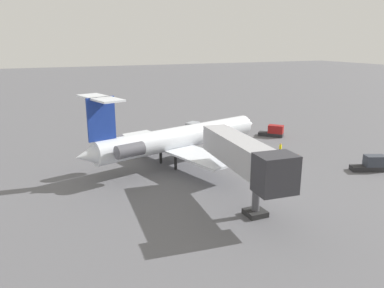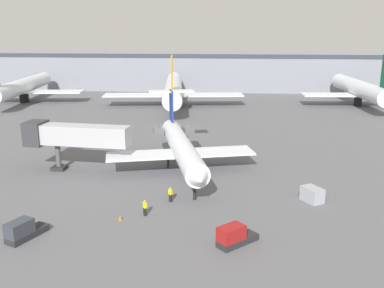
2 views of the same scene
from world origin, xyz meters
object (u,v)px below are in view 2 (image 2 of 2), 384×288
Objects in this scene: regional_jet at (181,146)px; jet_bridge at (70,135)px; ground_crew_marshaller at (170,194)px; traffic_cone_near at (120,218)px; parked_airliner_west_mid at (173,89)px; baggage_tug_lead at (234,236)px; cargo_container_uld at (312,195)px; baggage_tug_trailing at (23,231)px; parked_airliner_centre at (359,89)px; ground_crew_loader at (145,208)px; parked_airliner_west_end at (23,87)px.

regional_jet is 1.88× the size of jet_bridge.
traffic_cone_near is (-4.30, -5.24, -0.58)m from ground_crew_marshaller.
parked_airliner_west_mid reaches higher than traffic_cone_near.
baggage_tug_lead is 13.84m from cargo_container_uld.
cargo_container_uld is 5.16× the size of traffic_cone_near.
baggage_tug_lead reaches higher than cargo_container_uld.
cargo_container_uld is at bearing 22.79° from baggage_tug_trailing.
parked_airliner_centre is at bearing 5.62° from parked_airliner_west_mid.
jet_bridge is 18.09m from ground_crew_marshaller.
regional_jet is 15.21m from ground_crew_loader.
jet_bridge is at bearing 165.40° from cargo_container_uld.
parked_airliner_west_mid reaches higher than parked_airliner_west_end.
parked_airliner_west_mid is at bearing 97.66° from ground_crew_marshaller.
regional_jet is 21.63m from baggage_tug_lead.
baggage_tug_lead is 0.12× the size of parked_airliner_centre.
parked_airliner_west_mid is (6.54, 52.12, -0.52)m from jet_bridge.
baggage_tug_lead reaches higher than traffic_cone_near.
baggage_tug_lead is at bearing -52.58° from parked_airliner_west_end.
parked_airliner_centre is (46.24, 4.55, -0.07)m from parked_airliner_west_mid.
traffic_cone_near is at bearing -86.58° from parked_airliner_west_mid.
cargo_container_uld is (30.44, -7.93, -4.08)m from jet_bridge.
traffic_cone_near is at bearing -120.60° from parked_airliner_centre.
parked_airliner_centre is (52.78, 56.67, -0.58)m from jet_bridge.
jet_bridge is 31.72m from cargo_container_uld.
regional_jet is 24.22m from baggage_tug_trailing.
baggage_tug_lead is 12.03m from traffic_cone_near.
traffic_cone_near is (-11.33, 4.01, -0.56)m from baggage_tug_lead.
baggage_tug_trailing reaches higher than ground_crew_marshaller.
baggage_tug_trailing reaches higher than traffic_cone_near.
traffic_cone_near is at bearing -129.36° from ground_crew_marshaller.
ground_crew_marshaller is 0.05× the size of parked_airliner_centre.
ground_crew_marshaller is at bearing -32.72° from jet_bridge.
ground_crew_marshaller is at bearing -174.14° from cargo_container_uld.
baggage_tug_trailing is at bearing -119.45° from regional_jet.
parked_airliner_centre is at bearing 59.40° from traffic_cone_near.
ground_crew_loader is 0.60× the size of cargo_container_uld.
baggage_tug_trailing is 9.09m from traffic_cone_near.
jet_bridge is 63.46m from parked_airliner_west_end.
regional_jet is 51.34m from parked_airliner_west_mid.
baggage_tug_lead is 7.04× the size of traffic_cone_near.
ground_crew_loader is at bearing -97.20° from regional_jet.
parked_airliner_centre is at bearing 1.91° from parked_airliner_west_end.
cargo_container_uld reaches higher than traffic_cone_near.
baggage_tug_lead and baggage_tug_trailing have the same top height.
baggage_tug_trailing is at bearing -157.21° from cargo_container_uld.
parked_airliner_west_mid is at bearing 95.43° from ground_crew_loader.
baggage_tug_trailing is 7.69× the size of traffic_cone_near.
baggage_tug_trailing is 29.97m from cargo_container_uld.
ground_crew_marshaller is 11.62m from baggage_tug_lead.
ground_crew_loader is 80.79m from parked_airliner_centre.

